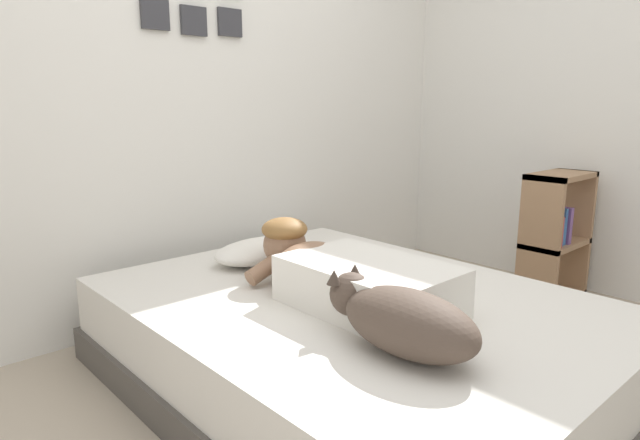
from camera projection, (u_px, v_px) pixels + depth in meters
ground_plane at (438, 428)px, 1.94m from camera, size 11.63×11.63×0.00m
back_wall at (192, 81)px, 2.86m from camera, size 3.82×0.12×2.50m
side_wall_right at (606, 84)px, 3.18m from camera, size 0.10×6.16×2.50m
bed at (352, 341)px, 2.22m from camera, size 1.53×2.04×0.38m
pillow at (263, 250)px, 2.65m from camera, size 0.52×0.32×0.11m
person_lying at (343, 273)px, 2.13m from camera, size 0.43×0.92×0.27m
dog at (401, 319)px, 1.69m from camera, size 0.26×0.57×0.21m
coffee_cup at (301, 258)px, 2.58m from camera, size 0.12×0.09×0.07m
cell_phone at (416, 329)px, 1.86m from camera, size 0.07×0.14×0.01m
bookshelf at (554, 236)px, 3.16m from camera, size 0.45×0.24×0.75m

